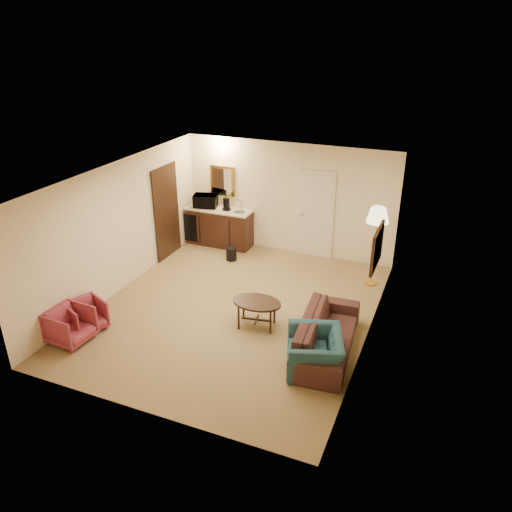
{
  "coord_description": "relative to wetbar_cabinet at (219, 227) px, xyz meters",
  "views": [
    {
      "loc": [
        3.5,
        -7.43,
        4.94
      ],
      "look_at": [
        0.23,
        0.5,
        0.96
      ],
      "focal_mm": 35.0,
      "sensor_mm": 36.0,
      "label": 1
    }
  ],
  "objects": [
    {
      "name": "ground",
      "position": [
        1.65,
        -2.72,
        -0.46
      ],
      "size": [
        6.0,
        6.0,
        0.0
      ],
      "primitive_type": "plane",
      "color": "#99844E",
      "rests_on": "ground"
    },
    {
      "name": "waste_bin",
      "position": [
        0.65,
        -0.72,
        -0.31
      ],
      "size": [
        0.25,
        0.25,
        0.31
      ],
      "primitive_type": "cylinder",
      "rotation": [
        0.0,
        0.0,
        -0.03
      ],
      "color": "black",
      "rests_on": "ground"
    },
    {
      "name": "sofa",
      "position": [
        3.6,
        -3.32,
        -0.04
      ],
      "size": [
        0.8,
        2.17,
        0.83
      ],
      "primitive_type": "imported",
      "rotation": [
        0.0,
        0.0,
        1.65
      ],
      "color": "black",
      "rests_on": "ground"
    },
    {
      "name": "teal_armchair",
      "position": [
        3.55,
        -3.87,
        -0.04
      ],
      "size": [
        0.9,
        1.1,
        0.83
      ],
      "primitive_type": "imported",
      "rotation": [
        0.0,
        0.0,
        -1.24
      ],
      "color": "#1E484C",
      "rests_on": "ground"
    },
    {
      "name": "rose_chair_near",
      "position": [
        -0.5,
        -4.72,
        -0.12
      ],
      "size": [
        0.65,
        0.69,
        0.67
      ],
      "primitive_type": "imported",
      "rotation": [
        0.0,
        0.0,
        1.51
      ],
      "color": "#9A3243",
      "rests_on": "ground"
    },
    {
      "name": "coffee_maker",
      "position": [
        0.21,
        -0.0,
        0.61
      ],
      "size": [
        0.19,
        0.19,
        0.3
      ],
      "primitive_type": "cylinder",
      "rotation": [
        0.0,
        0.0,
        0.26
      ],
      "color": "black",
      "rests_on": "wetbar_cabinet"
    },
    {
      "name": "wetbar_cabinet",
      "position": [
        0.0,
        0.0,
        0.0
      ],
      "size": [
        1.64,
        0.58,
        0.92
      ],
      "primitive_type": "cube",
      "color": "#361711",
      "rests_on": "ground"
    },
    {
      "name": "rose_chair_far",
      "position": [
        -0.5,
        -4.32,
        -0.15
      ],
      "size": [
        0.75,
        0.77,
        0.61
      ],
      "primitive_type": "imported",
      "rotation": [
        0.0,
        0.0,
        1.16
      ],
      "color": "#9A3243",
      "rests_on": "ground"
    },
    {
      "name": "floor_lamp",
      "position": [
        3.85,
        -0.67,
        0.39
      ],
      "size": [
        0.53,
        0.53,
        1.7
      ],
      "primitive_type": "cube",
      "rotation": [
        0.0,
        0.0,
        -0.2
      ],
      "color": "gold",
      "rests_on": "ground"
    },
    {
      "name": "coffee_table",
      "position": [
        2.25,
        -3.08,
        -0.2
      ],
      "size": [
        0.97,
        0.73,
        0.51
      ],
      "primitive_type": "cube",
      "rotation": [
        0.0,
        0.0,
        0.16
      ],
      "color": "black",
      "rests_on": "ground"
    },
    {
      "name": "microwave",
      "position": [
        -0.36,
        0.01,
        0.65
      ],
      "size": [
        0.62,
        0.44,
        0.38
      ],
      "primitive_type": "imported",
      "rotation": [
        0.0,
        0.0,
        0.25
      ],
      "color": "black",
      "rests_on": "wetbar_cabinet"
    },
    {
      "name": "room_walls",
      "position": [
        1.55,
        -1.95,
        1.26
      ],
      "size": [
        5.02,
        6.01,
        2.61
      ],
      "color": "#F6E2B8",
      "rests_on": "ground"
    }
  ]
}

